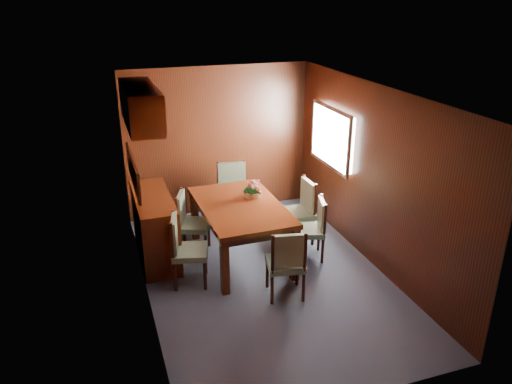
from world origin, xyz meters
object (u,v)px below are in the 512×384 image
object	(u,v)px
chair_right_near	(314,225)
sideboard	(155,226)
chair_left_near	(184,246)
chair_head	(287,261)
dining_table	(241,212)
flower_centerpiece	(253,188)

from	to	relation	value
chair_right_near	sideboard	bearing A→B (deg)	87.06
chair_left_near	chair_right_near	world-z (taller)	chair_left_near
sideboard	chair_head	xyz separation A→B (m)	(1.33, -1.54, 0.06)
sideboard	chair_head	size ratio (longest dim) A/B	1.52
sideboard	chair_right_near	size ratio (longest dim) A/B	1.61
dining_table	chair_left_near	size ratio (longest dim) A/B	1.85
sideboard	chair_right_near	distance (m)	2.19
sideboard	chair_left_near	bearing A→B (deg)	-73.14
sideboard	dining_table	bearing A→B (deg)	-21.04
sideboard	dining_table	world-z (taller)	sideboard
dining_table	flower_centerpiece	distance (m)	0.40
chair_left_near	chair_right_near	bearing A→B (deg)	106.50
dining_table	chair_head	size ratio (longest dim) A/B	1.88
chair_right_near	chair_head	world-z (taller)	chair_head
sideboard	flower_centerpiece	world-z (taller)	flower_centerpiece
chair_left_near	flower_centerpiece	world-z (taller)	flower_centerpiece
chair_right_near	flower_centerpiece	world-z (taller)	flower_centerpiece
dining_table	chair_right_near	bearing A→B (deg)	-19.02
sideboard	dining_table	xyz separation A→B (m)	(1.11, -0.43, 0.24)
chair_right_near	flower_centerpiece	size ratio (longest dim) A/B	3.33
chair_left_near	chair_head	xyz separation A→B (m)	(1.09, -0.73, -0.01)
flower_centerpiece	dining_table	bearing A→B (deg)	-138.74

